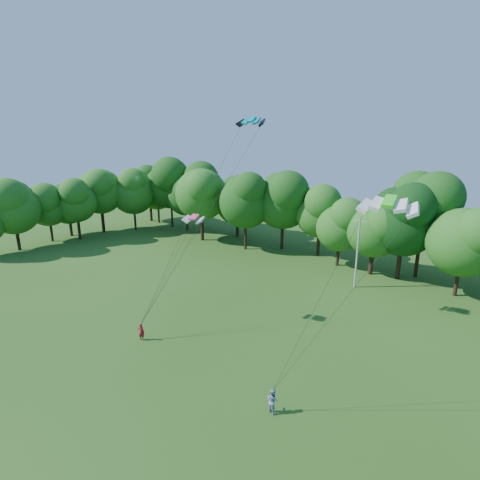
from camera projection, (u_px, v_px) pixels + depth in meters
The scene contains 10 objects.
ground at pixel (112, 417), 23.29m from camera, with size 160.00×160.00×0.00m, color #244D15.
utility_pole at pixel (357, 253), 42.47m from camera, with size 1.62×0.30×8.11m.
kite_flyer_left at pixel (141, 332), 32.01m from camera, with size 0.56×0.37×1.53m, color maroon.
kite_flyer_right at pixel (272, 400), 23.56m from camera, with size 0.80×0.62×1.64m, color #899BBE.
kite_teal at pixel (252, 119), 32.06m from camera, with size 2.58×1.55×0.61m.
kite_green at pixel (389, 201), 20.43m from camera, with size 3.25×1.84×0.61m.
kite_pink at pixel (194, 217), 33.05m from camera, with size 2.13×1.48×0.42m.
tree_back_west at pixel (186, 193), 68.70m from camera, with size 7.67×7.67×11.15m.
tree_back_center at pixel (404, 217), 44.28m from camera, with size 8.53×8.53×12.40m.
tree_flank_west at pixel (67, 200), 64.81m from camera, with size 6.99×6.99×10.17m.
Camera 1 is at (18.67, -9.85, 16.81)m, focal length 28.00 mm.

